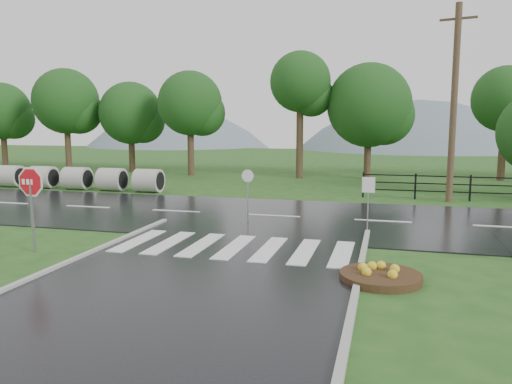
# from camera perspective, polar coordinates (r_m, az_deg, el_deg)

# --- Properties ---
(ground) EXTENTS (120.00, 120.00, 0.00)m
(ground) POSITION_cam_1_polar(r_m,az_deg,el_deg) (9.75, -11.47, -13.46)
(ground) COLOR #244F1A
(ground) RESTS_ON ground
(main_road) EXTENTS (90.00, 8.00, 0.04)m
(main_road) POSITION_cam_1_polar(r_m,az_deg,el_deg) (18.90, 2.06, -2.86)
(main_road) COLOR black
(main_road) RESTS_ON ground
(crosswalk) EXTENTS (6.50, 2.80, 0.02)m
(crosswalk) POSITION_cam_1_polar(r_m,az_deg,el_deg) (14.17, -2.46, -6.27)
(crosswalk) COLOR silver
(crosswalk) RESTS_ON ground
(fence_west) EXTENTS (9.58, 0.08, 1.20)m
(fence_west) POSITION_cam_1_polar(r_m,az_deg,el_deg) (24.54, 23.30, 0.69)
(fence_west) COLOR black
(fence_west) RESTS_ON ground
(hills) EXTENTS (102.00, 48.00, 48.00)m
(hills) POSITION_cam_1_polar(r_m,az_deg,el_deg) (75.55, 14.00, -6.96)
(hills) COLOR slate
(hills) RESTS_ON ground
(treeline) EXTENTS (83.20, 5.20, 10.00)m
(treeline) POSITION_cam_1_polar(r_m,az_deg,el_deg) (32.45, 9.28, 1.55)
(treeline) COLOR #143F13
(treeline) RESTS_ON ground
(culvert_pipes) EXTENTS (11.80, 1.20, 1.20)m
(culvert_pipes) POSITION_cam_1_polar(r_m,az_deg,el_deg) (28.88, -21.51, 1.53)
(culvert_pipes) COLOR #9E9B93
(culvert_pipes) RESTS_ON ground
(stop_sign) EXTENTS (1.11, 0.11, 2.50)m
(stop_sign) POSITION_cam_1_polar(r_m,az_deg,el_deg) (14.79, -24.34, 0.32)
(stop_sign) COLOR #939399
(stop_sign) RESTS_ON ground
(flower_bed) EXTENTS (1.83, 1.83, 0.37)m
(flower_bed) POSITION_cam_1_polar(r_m,az_deg,el_deg) (11.69, 14.06, -9.20)
(flower_bed) COLOR #332111
(flower_bed) RESTS_ON ground
(reg_sign_small) EXTENTS (0.40, 0.06, 1.82)m
(reg_sign_small) POSITION_cam_1_polar(r_m,az_deg,el_deg) (16.29, 12.72, -0.09)
(reg_sign_small) COLOR #939399
(reg_sign_small) RESTS_ON ground
(reg_sign_round) EXTENTS (0.44, 0.08, 1.91)m
(reg_sign_round) POSITION_cam_1_polar(r_m,az_deg,el_deg) (17.52, -0.95, 0.40)
(reg_sign_round) COLOR #939399
(reg_sign_round) RESTS_ON ground
(utility_pole_east) EXTENTS (1.51, 0.47, 8.62)m
(utility_pole_east) POSITION_cam_1_polar(r_m,az_deg,el_deg) (23.78, 21.68, 9.41)
(utility_pole_east) COLOR #473523
(utility_pole_east) RESTS_ON ground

